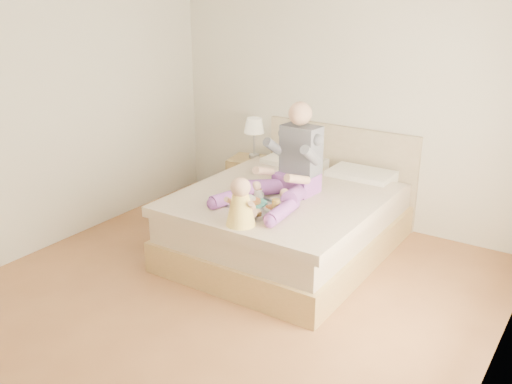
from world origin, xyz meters
The scene contains 7 objects.
room centered at (0.08, 0.01, 1.51)m, with size 4.02×4.22×2.71m.
bed centered at (0.00, 1.08, 0.32)m, with size 1.70×2.18×1.00m.
nightstand centered at (-1.00, 1.85, 0.27)m, with size 0.51×0.47×0.54m.
lamp centered at (-0.98, 1.90, 0.88)m, with size 0.22×0.22×0.45m.
adult centered at (0.05, 0.89, 0.86)m, with size 0.72×1.05×0.85m.
tray centered at (-0.01, 0.48, 0.64)m, with size 0.55×0.48×0.13m.
baby centered at (0.07, 0.13, 0.77)m, with size 0.26×0.35×0.39m.
Camera 1 is at (2.44, -3.26, 2.41)m, focal length 40.00 mm.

